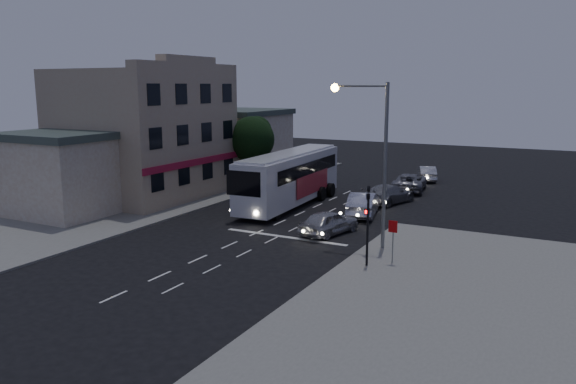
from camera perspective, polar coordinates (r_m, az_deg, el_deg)
The scene contains 18 objects.
ground at distance 33.07m, azimuth -5.00°, elevation -4.96°, with size 120.00×120.00×0.00m, color black.
sidewalk_near at distance 24.80m, azimuth 16.18°, elevation -10.67°, with size 12.00×24.00×0.12m, color slate.
sidewalk_far at distance 46.92m, azimuth -13.15°, elevation -0.42°, with size 12.00×50.00×0.12m, color slate.
road_markings at distance 35.19m, azimuth -0.32°, elevation -3.94°, with size 8.00×30.55×0.01m.
tour_bus at distance 42.15m, azimuth 0.21°, elevation 1.55°, with size 3.39×13.28×4.04m.
car_suv at distance 34.28m, azimuth 4.15°, elevation -3.08°, with size 1.77×4.40×1.50m, color #A8A8AD.
car_sedan_a at distance 39.37m, azimuth 7.64°, elevation -1.22°, with size 1.75×5.02×1.65m, color #AFB0C3.
car_sedan_b at distance 43.77m, azimuth 10.20°, elevation -0.19°, with size 2.08×5.11×1.48m, color gray.
car_sedan_c at distance 49.25m, azimuth 12.25°, elevation 0.97°, with size 2.53×5.48×1.52m, color gray.
car_extra at distance 54.99m, azimuth 13.94°, elevation 1.84°, with size 1.48×4.25×1.40m, color silver.
traffic_signal_main at distance 29.89m, azimuth 8.12°, elevation -1.94°, with size 0.25×0.35×4.10m.
traffic_signal_side at distance 27.85m, azimuth 8.11°, elevation -2.88°, with size 0.18×0.15×4.10m.
regulatory_sign at distance 28.64m, azimuth 10.61°, elevation -4.28°, with size 0.45×0.12×2.20m.
streetlight at distance 30.77m, azimuth 8.73°, elevation 4.66°, with size 3.32×0.44×9.00m.
main_building at distance 46.86m, azimuth -14.31°, elevation 5.82°, with size 10.12×12.00×11.00m.
low_building_south at distance 41.63m, azimuth -22.54°, elevation 1.75°, with size 7.40×5.40×5.70m.
low_building_north at distance 56.23m, azimuth -5.69°, elevation 5.06°, with size 9.40×9.40×6.50m.
street_tree at distance 49.12m, azimuth -3.72°, elevation 5.57°, with size 4.00×4.00×6.20m.
Camera 1 is at (17.25, -26.75, 8.95)m, focal length 35.00 mm.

